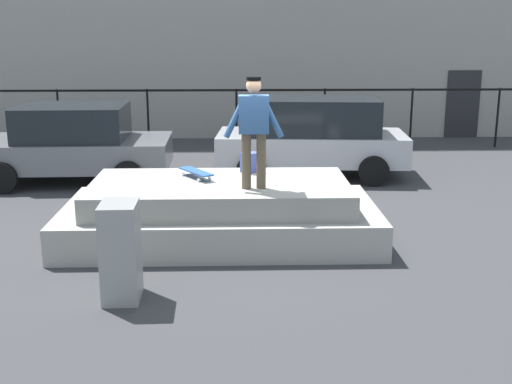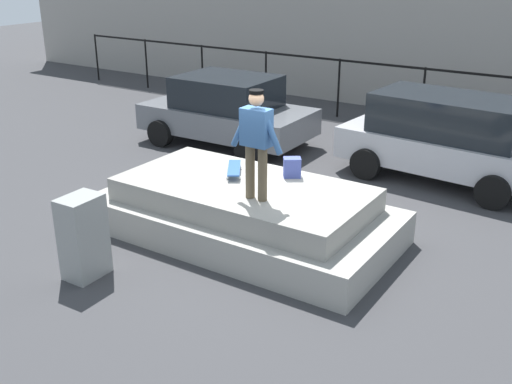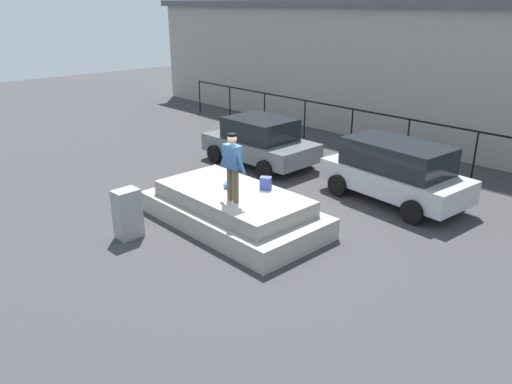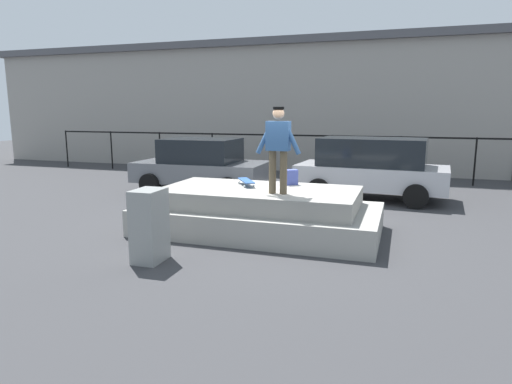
# 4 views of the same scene
# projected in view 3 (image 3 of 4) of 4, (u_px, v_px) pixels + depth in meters

# --- Properties ---
(ground_plane) EXTENTS (60.00, 60.00, 0.00)m
(ground_plane) POSITION_uv_depth(u_px,v_px,m) (247.00, 224.00, 12.87)
(ground_plane) COLOR #38383A
(concrete_ledge) EXTENTS (4.89, 2.53, 0.91)m
(concrete_ledge) POSITION_uv_depth(u_px,v_px,m) (233.00, 209.00, 12.75)
(concrete_ledge) COLOR #9E9B93
(concrete_ledge) RESTS_ON ground_plane
(skateboarder) EXTENTS (0.89, 0.25, 1.65)m
(skateboarder) POSITION_uv_depth(u_px,v_px,m) (232.00, 163.00, 11.61)
(skateboarder) COLOR brown
(skateboarder) RESTS_ON concrete_ledge
(skateboard) EXTENTS (0.60, 0.77, 0.12)m
(skateboard) POSITION_uv_depth(u_px,v_px,m) (231.00, 181.00, 12.98)
(skateboard) COLOR #264C8C
(skateboard) RESTS_ON concrete_ledge
(backpack) EXTENTS (0.34, 0.32, 0.33)m
(backpack) POSITION_uv_depth(u_px,v_px,m) (266.00, 183.00, 12.62)
(backpack) COLOR #3F4C99
(backpack) RESTS_ON concrete_ledge
(car_grey_sedan_near) EXTENTS (4.08, 2.32, 1.65)m
(car_grey_sedan_near) POSITION_uv_depth(u_px,v_px,m) (260.00, 141.00, 17.35)
(car_grey_sedan_near) COLOR slate
(car_grey_sedan_near) RESTS_ON ground_plane
(car_silver_hatchback_mid) EXTENTS (4.27, 2.31, 1.74)m
(car_silver_hatchback_mid) POSITION_uv_depth(u_px,v_px,m) (395.00, 170.00, 14.07)
(car_silver_hatchback_mid) COLOR #B7B7BC
(car_silver_hatchback_mid) RESTS_ON ground_plane
(utility_box) EXTENTS (0.46, 0.61, 1.22)m
(utility_box) POSITION_uv_depth(u_px,v_px,m) (128.00, 214.00, 11.97)
(utility_box) COLOR gray
(utility_box) RESTS_ON ground_plane
(fence_row) EXTENTS (24.06, 0.06, 1.63)m
(fence_row) POSITION_uv_depth(u_px,v_px,m) (409.00, 131.00, 17.29)
(fence_row) COLOR black
(fence_row) RESTS_ON ground_plane
(warehouse_building) EXTENTS (34.61, 9.22, 5.45)m
(warehouse_building) POSITION_uv_depth(u_px,v_px,m) (491.00, 70.00, 20.60)
(warehouse_building) COLOR gray
(warehouse_building) RESTS_ON ground_plane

